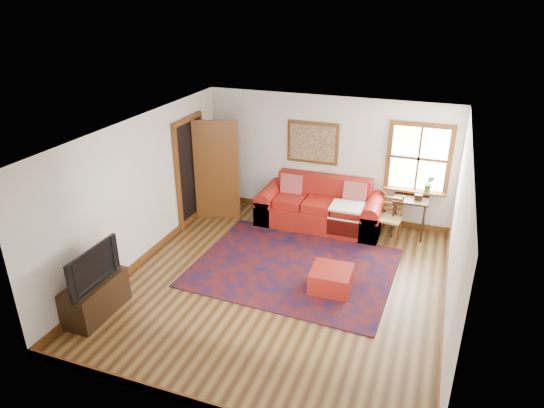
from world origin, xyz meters
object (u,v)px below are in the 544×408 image
at_px(red_leather_sofa, 320,210).
at_px(side_table, 410,205).
at_px(red_ottoman, 331,279).
at_px(ladder_back_chair, 391,216).
at_px(media_cabinet, 96,297).

distance_m(red_leather_sofa, side_table, 1.73).
height_order(red_leather_sofa, red_ottoman, red_leather_sofa).
relative_size(ladder_back_chair, media_cabinet, 0.86).
distance_m(red_leather_sofa, media_cabinet, 4.57).
height_order(red_leather_sofa, side_table, red_leather_sofa).
bearing_deg(media_cabinet, ladder_back_chair, 46.11).
bearing_deg(side_table, ladder_back_chair, -139.78).
bearing_deg(media_cabinet, red_ottoman, 30.27).
distance_m(red_leather_sofa, ladder_back_chair, 1.40).
bearing_deg(red_leather_sofa, media_cabinet, -120.00).
bearing_deg(side_table, media_cabinet, -134.32).
bearing_deg(ladder_back_chair, red_leather_sofa, 173.90).
bearing_deg(ladder_back_chair, side_table, 40.22).
relative_size(red_leather_sofa, red_ottoman, 3.90).
relative_size(red_ottoman, ladder_back_chair, 0.72).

